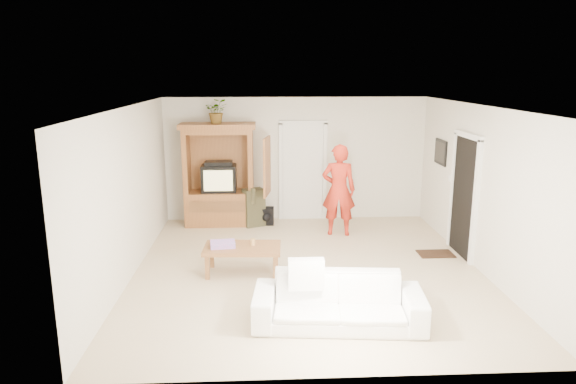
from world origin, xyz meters
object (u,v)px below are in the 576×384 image
man (339,190)px  armoire (220,181)px  sofa (338,301)px  coffee_table (242,250)px

man → armoire: bearing=-11.8°
armoire → man: (2.33, -0.83, -0.02)m
sofa → coffee_table: size_ratio=1.73×
armoire → man: bearing=-19.7°
man → coffee_table: man is taller
armoire → man: size_ratio=1.18×
armoire → coffee_table: bearing=-78.9°
sofa → armoire: bearing=117.2°
armoire → coffee_table: armoire is taller
armoire → man: armoire is taller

